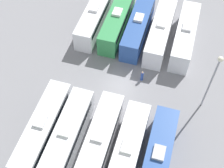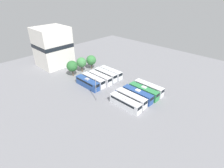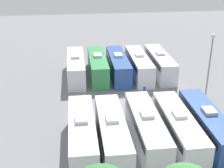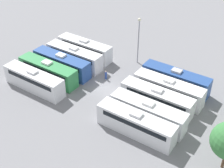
{
  "view_description": "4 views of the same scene",
  "coord_description": "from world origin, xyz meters",
  "px_view_note": "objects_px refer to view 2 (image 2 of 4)",
  "views": [
    {
      "loc": [
        -5.68,
        23.04,
        32.48
      ],
      "look_at": [
        0.68,
        1.55,
        2.0
      ],
      "focal_mm": 50.0,
      "sensor_mm": 36.0,
      "label": 1
    },
    {
      "loc": [
        -42.11,
        -37.86,
        33.64
      ],
      "look_at": [
        -1.62,
        1.08,
        2.45
      ],
      "focal_mm": 28.0,
      "sensor_mm": 36.0,
      "label": 2
    },
    {
      "loc": [
        6.63,
        35.55,
        18.47
      ],
      "look_at": [
        1.95,
        -1.92,
        1.91
      ],
      "focal_mm": 50.0,
      "sensor_mm": 36.0,
      "label": 3
    },
    {
      "loc": [
        34.14,
        24.32,
        29.97
      ],
      "look_at": [
        0.71,
        1.74,
        2.03
      ],
      "focal_mm": 50.0,
      "sensor_mm": 36.0,
      "label": 4
    }
  ],
  "objects_px": {
    "bus_2": "(137,94)",
    "bus_1": "(131,98)",
    "worker_person": "(116,91)",
    "tree_2": "(91,60)",
    "tree_1": "(81,62)",
    "bus_9": "(111,72)",
    "bus_5": "(87,83)",
    "bus_7": "(100,77)",
    "bus_3": "(144,91)",
    "bus_4": "(149,88)",
    "depot_building": "(53,47)",
    "bus_6": "(93,80)",
    "bus_8": "(105,74)",
    "light_pole": "(96,85)",
    "bus_0": "(125,103)",
    "tree_0": "(72,66)"
  },
  "relations": [
    {
      "from": "bus_3",
      "to": "bus_9",
      "type": "height_order",
      "value": "same"
    },
    {
      "from": "tree_0",
      "to": "tree_2",
      "type": "height_order",
      "value": "tree_0"
    },
    {
      "from": "light_pole",
      "to": "bus_0",
      "type": "bearing_deg",
      "value": -68.18
    },
    {
      "from": "bus_3",
      "to": "bus_6",
      "type": "relative_size",
      "value": 1.0
    },
    {
      "from": "bus_1",
      "to": "light_pole",
      "type": "height_order",
      "value": "light_pole"
    },
    {
      "from": "bus_5",
      "to": "depot_building",
      "type": "bearing_deg",
      "value": 84.05
    },
    {
      "from": "bus_3",
      "to": "tree_0",
      "type": "height_order",
      "value": "tree_0"
    },
    {
      "from": "bus_1",
      "to": "bus_9",
      "type": "distance_m",
      "value": 20.88
    },
    {
      "from": "bus_0",
      "to": "bus_5",
      "type": "bearing_deg",
      "value": 89.8
    },
    {
      "from": "bus_9",
      "to": "tree_2",
      "type": "relative_size",
      "value": 1.69
    },
    {
      "from": "bus_8",
      "to": "bus_7",
      "type": "bearing_deg",
      "value": -173.26
    },
    {
      "from": "light_pole",
      "to": "tree_2",
      "type": "relative_size",
      "value": 1.32
    },
    {
      "from": "bus_8",
      "to": "tree_0",
      "type": "xyz_separation_m",
      "value": [
        -8.34,
        11.46,
        2.92
      ]
    },
    {
      "from": "worker_person",
      "to": "bus_0",
      "type": "bearing_deg",
      "value": -118.13
    },
    {
      "from": "tree_2",
      "to": "tree_1",
      "type": "bearing_deg",
      "value": 172.34
    },
    {
      "from": "bus_0",
      "to": "tree_0",
      "type": "bearing_deg",
      "value": 86.98
    },
    {
      "from": "tree_1",
      "to": "tree_2",
      "type": "relative_size",
      "value": 1.02
    },
    {
      "from": "bus_4",
      "to": "tree_2",
      "type": "relative_size",
      "value": 1.69
    },
    {
      "from": "bus_6",
      "to": "bus_9",
      "type": "distance_m",
      "value": 9.65
    },
    {
      "from": "worker_person",
      "to": "tree_2",
      "type": "bearing_deg",
      "value": 70.88
    },
    {
      "from": "bus_7",
      "to": "bus_9",
      "type": "xyz_separation_m",
      "value": [
        6.46,
        0.2,
        0.0
      ]
    },
    {
      "from": "bus_4",
      "to": "light_pole",
      "type": "bearing_deg",
      "value": 150.63
    },
    {
      "from": "tree_2",
      "to": "bus_4",
      "type": "bearing_deg",
      "value": -88.02
    },
    {
      "from": "bus_8",
      "to": "tree_1",
      "type": "relative_size",
      "value": 1.66
    },
    {
      "from": "tree_0",
      "to": "tree_1",
      "type": "distance_m",
      "value": 5.5
    },
    {
      "from": "bus_0",
      "to": "worker_person",
      "type": "height_order",
      "value": "bus_0"
    },
    {
      "from": "tree_2",
      "to": "depot_building",
      "type": "distance_m",
      "value": 19.62
    },
    {
      "from": "bus_4",
      "to": "tree_0",
      "type": "xyz_separation_m",
      "value": [
        -11.53,
        30.64,
        2.92
      ]
    },
    {
      "from": "bus_5",
      "to": "tree_1",
      "type": "distance_m",
      "value": 14.56
    },
    {
      "from": "bus_2",
      "to": "worker_person",
      "type": "xyz_separation_m",
      "value": [
        -2.47,
        7.71,
        -1.02
      ]
    },
    {
      "from": "bus_3",
      "to": "bus_7",
      "type": "distance_m",
      "value": 19.16
    },
    {
      "from": "bus_8",
      "to": "bus_1",
      "type": "bearing_deg",
      "value": -109.17
    },
    {
      "from": "bus_0",
      "to": "depot_building",
      "type": "relative_size",
      "value": 0.62
    },
    {
      "from": "bus_5",
      "to": "tree_2",
      "type": "height_order",
      "value": "tree_2"
    },
    {
      "from": "bus_3",
      "to": "bus_8",
      "type": "xyz_separation_m",
      "value": [
        0.15,
        19.27,
        0.0
      ]
    },
    {
      "from": "bus_0",
      "to": "worker_person",
      "type": "distance_m",
      "value": 8.9
    },
    {
      "from": "bus_1",
      "to": "bus_3",
      "type": "xyz_separation_m",
      "value": [
        6.39,
        -0.45,
        0.0
      ]
    },
    {
      "from": "bus_5",
      "to": "bus_7",
      "type": "bearing_deg",
      "value": -1.45
    },
    {
      "from": "worker_person",
      "to": "light_pole",
      "type": "bearing_deg",
      "value": 168.31
    },
    {
      "from": "bus_3",
      "to": "depot_building",
      "type": "distance_m",
      "value": 48.6
    },
    {
      "from": "worker_person",
      "to": "tree_2",
      "type": "xyz_separation_m",
      "value": [
        7.91,
        22.83,
        3.66
      ]
    },
    {
      "from": "bus_5",
      "to": "worker_person",
      "type": "bearing_deg",
      "value": -69.63
    },
    {
      "from": "bus_1",
      "to": "bus_3",
      "type": "distance_m",
      "value": 6.41
    },
    {
      "from": "bus_6",
      "to": "bus_9",
      "type": "xyz_separation_m",
      "value": [
        9.65,
        -0.18,
        0.0
      ]
    },
    {
      "from": "bus_2",
      "to": "bus_1",
      "type": "bearing_deg",
      "value": 176.74
    },
    {
      "from": "bus_3",
      "to": "light_pole",
      "type": "height_order",
      "value": "light_pole"
    },
    {
      "from": "bus_9",
      "to": "tree_1",
      "type": "relative_size",
      "value": 1.66
    },
    {
      "from": "bus_1",
      "to": "light_pole",
      "type": "bearing_deg",
      "value": 128.09
    },
    {
      "from": "bus_7",
      "to": "bus_5",
      "type": "bearing_deg",
      "value": 178.55
    },
    {
      "from": "bus_6",
      "to": "worker_person",
      "type": "bearing_deg",
      "value": -85.3
    }
  ]
}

